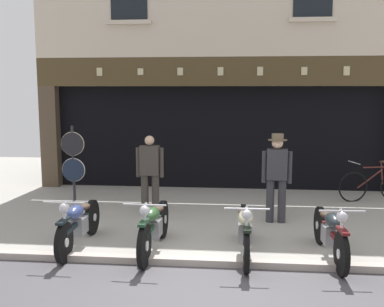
% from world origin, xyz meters
% --- Properties ---
extents(ground, '(21.23, 22.00, 0.18)m').
position_xyz_m(ground, '(0.00, -0.98, -0.04)').
color(ground, '#9C9890').
extents(shop_facade, '(9.53, 4.42, 6.54)m').
position_xyz_m(shop_facade, '(-0.00, 6.99, 1.75)').
color(shop_facade, black).
rests_on(shop_facade, ground).
extents(motorcycle_left, '(0.62, 1.94, 0.90)m').
position_xyz_m(motorcycle_left, '(-2.06, 0.62, 0.41)').
color(motorcycle_left, black).
rests_on(motorcycle_left, ground).
extents(motorcycle_center_left, '(0.62, 1.98, 0.92)m').
position_xyz_m(motorcycle_center_left, '(-0.84, 0.56, 0.42)').
color(motorcycle_center_left, black).
rests_on(motorcycle_center_left, ground).
extents(motorcycle_center, '(0.62, 1.98, 0.90)m').
position_xyz_m(motorcycle_center, '(0.56, 0.54, 0.41)').
color(motorcycle_center, black).
rests_on(motorcycle_center, ground).
extents(motorcycle_center_right, '(0.62, 1.93, 0.90)m').
position_xyz_m(motorcycle_center_right, '(1.82, 0.53, 0.41)').
color(motorcycle_center_right, black).
rests_on(motorcycle_center_right, ground).
extents(salesman_left, '(0.56, 0.24, 1.60)m').
position_xyz_m(salesman_left, '(-1.31, 2.70, 0.88)').
color(salesman_left, '#38332D').
rests_on(salesman_left, ground).
extents(shopkeeper_center, '(0.56, 0.36, 1.69)m').
position_xyz_m(shopkeeper_center, '(1.18, 2.36, 0.95)').
color(shopkeeper_center, '#2D2D33').
rests_on(shopkeeper_center, ground).
extents(tyre_sign_pole, '(0.54, 0.06, 1.71)m').
position_xyz_m(tyre_sign_pole, '(-3.25, 3.65, 0.98)').
color(tyre_sign_pole, '#232328').
rests_on(tyre_sign_pole, ground).
extents(advert_board_near, '(0.70, 0.03, 1.07)m').
position_xyz_m(advert_board_near, '(1.68, 5.40, 1.86)').
color(advert_board_near, beige).
extents(advert_board_far, '(0.72, 0.03, 1.09)m').
position_xyz_m(advert_board_far, '(2.93, 5.40, 1.74)').
color(advert_board_far, silver).
extents(leaning_bicycle, '(1.67, 0.62, 0.94)m').
position_xyz_m(leaning_bicycle, '(3.55, 4.30, 0.37)').
color(leaning_bicycle, black).
rests_on(leaning_bicycle, ground).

